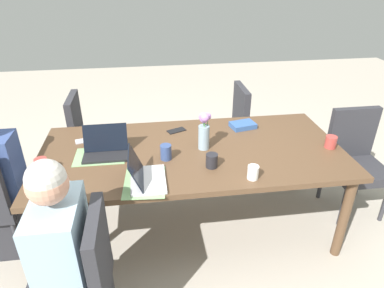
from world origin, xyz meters
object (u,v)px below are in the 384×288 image
object	(u,v)px
laptop_far_left_mid	(145,176)
person_far_left_mid	(67,267)
coffee_mug_far_left	(212,161)
phone_black	(176,131)
laptop_head_right_left_near	(106,149)
coffee_mug_centre_left	(42,165)
phone_silver	(85,141)
chair_head_left_right_near	(355,156)
coffee_mug_near_left	(166,152)
flower_vase	(204,128)
chair_near_right_mid	(90,135)
coffee_mug_centre_right	(331,142)
chair_far_left_mid	(81,278)
dining_table	(192,157)
book_red_cover	(243,125)
coffee_mug_near_right	(253,172)
chair_near_left_far	(251,124)

from	to	relation	value
laptop_far_left_mid	person_far_left_mid	bearing A→B (deg)	45.57
coffee_mug_far_left	phone_black	xyz separation A→B (m)	(0.18, -0.59, -0.04)
laptop_head_right_left_near	phone_black	bearing A→B (deg)	-149.74
coffee_mug_centre_left	phone_silver	world-z (taller)	coffee_mug_centre_left
chair_head_left_right_near	phone_black	size ratio (longest dim) A/B	6.00
coffee_mug_near_left	flower_vase	bearing A→B (deg)	-158.17
laptop_far_left_mid	phone_black	size ratio (longest dim) A/B	2.13
chair_near_right_mid	phone_black	distance (m)	0.97
flower_vase	coffee_mug_centre_right	size ratio (longest dim) A/B	3.24
chair_far_left_mid	coffee_mug_far_left	bearing A→B (deg)	-142.73
laptop_far_left_mid	coffee_mug_centre_right	world-z (taller)	laptop_far_left_mid
dining_table	phone_silver	size ratio (longest dim) A/B	15.00
dining_table	person_far_left_mid	distance (m)	1.15
dining_table	book_red_cover	bearing A→B (deg)	-145.84
chair_near_right_mid	coffee_mug_near_right	xyz separation A→B (m)	(-1.21, 1.27, 0.28)
dining_table	flower_vase	world-z (taller)	flower_vase
chair_far_left_mid	person_far_left_mid	xyz separation A→B (m)	(0.07, -0.06, 0.03)
chair_head_left_right_near	chair_near_right_mid	size ratio (longest dim) A/B	1.00
coffee_mug_near_right	person_far_left_mid	bearing A→B (deg)	18.93
chair_near_right_mid	coffee_mug_near_right	world-z (taller)	chair_near_right_mid
person_far_left_mid	book_red_cover	size ratio (longest dim) A/B	5.97
coffee_mug_near_left	coffee_mug_centre_left	world-z (taller)	coffee_mug_near_left
chair_near_right_mid	laptop_head_right_left_near	xyz separation A→B (m)	(-0.25, 0.82, 0.28)
coffee_mug_centre_right	coffee_mug_far_left	world-z (taller)	coffee_mug_far_left
coffee_mug_centre_right	phone_silver	xyz separation A→B (m)	(1.85, -0.36, -0.04)
dining_table	flower_vase	size ratio (longest dim) A/B	7.62
chair_head_left_right_near	coffee_mug_near_right	bearing A→B (deg)	26.19
chair_near_left_far	book_red_cover	bearing A→B (deg)	65.23
chair_near_right_mid	phone_black	bearing A→B (deg)	147.61
flower_vase	phone_silver	bearing A→B (deg)	-15.15
dining_table	laptop_head_right_left_near	distance (m)	0.64
person_far_left_mid	chair_head_left_right_near	bearing A→B (deg)	-157.40
person_far_left_mid	chair_near_left_far	world-z (taller)	person_far_left_mid
coffee_mug_centre_right	coffee_mug_far_left	xyz separation A→B (m)	(0.94, 0.15, 0.00)
laptop_far_left_mid	coffee_mug_far_left	size ratio (longest dim) A/B	3.30
laptop_far_left_mid	coffee_mug_near_left	distance (m)	0.31
person_far_left_mid	chair_head_left_right_near	distance (m)	2.41
chair_far_left_mid	chair_near_right_mid	size ratio (longest dim) A/B	1.00
coffee_mug_centre_left	chair_near_right_mid	bearing A→B (deg)	-98.87
coffee_mug_far_left	laptop_head_right_left_near	bearing A→B (deg)	-20.35
chair_head_left_right_near	coffee_mug_near_right	world-z (taller)	chair_head_left_right_near
coffee_mug_far_left	book_red_cover	distance (m)	0.69
chair_far_left_mid	coffee_mug_near_left	size ratio (longest dim) A/B	8.21
chair_far_left_mid	chair_near_left_far	distance (m)	2.28
chair_near_right_mid	dining_table	bearing A→B (deg)	136.24
flower_vase	coffee_mug_centre_left	xyz separation A→B (m)	(1.12, 0.17, -0.11)
flower_vase	coffee_mug_centre_left	world-z (taller)	flower_vase
chair_head_left_right_near	coffee_mug_far_left	xyz separation A→B (m)	(1.33, 0.36, 0.29)
chair_near_left_far	phone_black	xyz separation A→B (m)	(0.82, 0.54, 0.24)
book_red_cover	coffee_mug_far_left	bearing A→B (deg)	44.45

